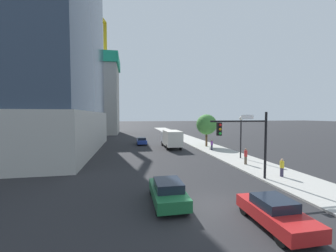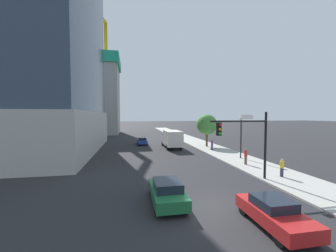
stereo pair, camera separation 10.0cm
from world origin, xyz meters
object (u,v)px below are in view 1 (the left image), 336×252
(car_red, at_px, (275,212))
(pedestrian_yellow_shirt, at_px, (282,167))
(construction_building, at_px, (91,91))
(traffic_light_pole, at_px, (246,135))
(street_lamp, at_px, (241,131))
(pedestrian_purple_shirt, at_px, (212,145))
(pedestrian_red_shirt, at_px, (246,156))
(car_blue, at_px, (142,141))
(car_green, at_px, (168,192))
(street_tree, at_px, (207,125))
(box_truck, at_px, (171,138))

(car_red, xyz_separation_m, pedestrian_yellow_shirt, (6.10, 6.95, 0.24))
(construction_building, height_order, traffic_light_pole, construction_building)
(traffic_light_pole, height_order, street_lamp, traffic_light_pole)
(pedestrian_purple_shirt, bearing_deg, pedestrian_red_shirt, -90.36)
(car_blue, relative_size, car_green, 0.95)
(construction_building, xyz_separation_m, car_blue, (13.54, -26.68, -12.26))
(car_red, distance_m, pedestrian_purple_shirt, 22.12)
(street_lamp, distance_m, pedestrian_purple_shirt, 7.08)
(street_tree, bearing_deg, box_truck, 176.76)
(street_tree, relative_size, car_blue, 1.33)
(car_blue, distance_m, pedestrian_purple_shirt, 13.96)
(construction_building, xyz_separation_m, pedestrian_yellow_shirt, (24.35, -50.56, -11.99))
(street_lamp, bearing_deg, construction_building, 120.43)
(pedestrian_purple_shirt, bearing_deg, pedestrian_yellow_shirt, -87.97)
(traffic_light_pole, distance_m, street_tree, 18.92)
(construction_building, relative_size, pedestrian_purple_shirt, 19.93)
(construction_building, bearing_deg, car_red, -72.39)
(traffic_light_pole, distance_m, car_green, 8.40)
(car_blue, bearing_deg, street_lamp, -54.19)
(construction_building, xyz_separation_m, street_tree, (24.46, -32.23, -8.99))
(car_green, relative_size, pedestrian_red_shirt, 2.52)
(street_tree, height_order, car_blue, street_tree)
(street_lamp, bearing_deg, street_tree, 93.03)
(construction_building, xyz_separation_m, box_truck, (18.25, -31.88, -11.25))
(street_tree, xyz_separation_m, car_red, (-6.21, -25.28, -3.24))
(construction_building, height_order, box_truck, construction_building)
(traffic_light_pole, distance_m, pedestrian_yellow_shirt, 4.71)
(pedestrian_purple_shirt, bearing_deg, street_lamp, -79.75)
(street_tree, relative_size, car_red, 1.34)
(traffic_light_pole, relative_size, pedestrian_purple_shirt, 3.51)
(street_lamp, height_order, pedestrian_yellow_shirt, street_lamp)
(street_tree, height_order, pedestrian_purple_shirt, street_tree)
(car_green, xyz_separation_m, pedestrian_red_shirt, (10.23, 8.09, 0.30))
(box_truck, distance_m, pedestrian_red_shirt, 14.96)
(car_blue, xyz_separation_m, pedestrian_red_shirt, (10.23, -19.08, 0.37))
(construction_building, height_order, car_blue, construction_building)
(car_red, bearing_deg, pedestrian_yellow_shirt, 48.73)
(car_blue, bearing_deg, pedestrian_purple_shirt, -42.50)
(car_green, xyz_separation_m, pedestrian_purple_shirt, (10.29, 17.74, 0.22))
(pedestrian_purple_shirt, bearing_deg, construction_building, 123.43)
(car_blue, height_order, box_truck, box_truck)
(traffic_light_pole, distance_m, box_truck, 19.18)
(box_truck, xyz_separation_m, pedestrian_red_shirt, (5.53, -13.88, -0.64))
(traffic_light_pole, bearing_deg, box_truck, 97.36)
(car_green, xyz_separation_m, pedestrian_yellow_shirt, (10.81, 3.29, 0.20))
(box_truck, xyz_separation_m, pedestrian_yellow_shirt, (6.10, -18.68, -0.74))
(pedestrian_red_shirt, bearing_deg, construction_building, 117.46)
(street_lamp, height_order, car_red, street_lamp)
(box_truck, bearing_deg, car_blue, 132.15)
(street_lamp, bearing_deg, pedestrian_red_shirt, -111.01)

